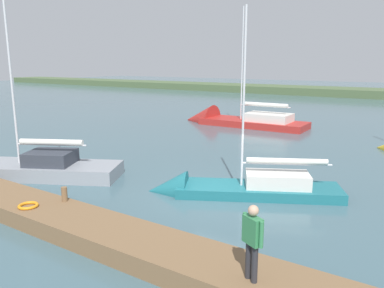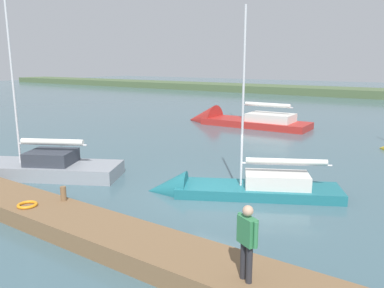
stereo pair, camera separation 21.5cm
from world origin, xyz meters
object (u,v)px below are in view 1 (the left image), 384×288
object	(u,v)px
mooring_post_near	(64,194)
sailboat_far_left	(230,122)
life_ring_buoy	(28,206)
person_on_dock	(252,237)
sailboat_outer_mooring	(231,191)
sailboat_behind_pier	(14,171)

from	to	relation	value
mooring_post_near	sailboat_far_left	bearing A→B (deg)	-77.61
life_ring_buoy	person_on_dock	xyz separation A→B (m)	(-8.03, -0.09, 0.97)
life_ring_buoy	person_on_dock	bearing A→B (deg)	-179.37
sailboat_far_left	sailboat_outer_mooring	xyz separation A→B (m)	(-8.42, 15.92, -0.04)
person_on_dock	mooring_post_near	bearing A→B (deg)	109.69
mooring_post_near	sailboat_far_left	size ratio (longest dim) A/B	0.05
sailboat_far_left	sailboat_behind_pier	distance (m)	19.34
mooring_post_near	sailboat_outer_mooring	size ratio (longest dim) A/B	0.06
sailboat_behind_pier	person_on_dock	xyz separation A→B (m)	(-13.52, 2.80, 1.35)
sailboat_far_left	sailboat_outer_mooring	bearing A→B (deg)	116.85
sailboat_outer_mooring	person_on_dock	size ratio (longest dim) A/B	4.70
sailboat_outer_mooring	mooring_post_near	bearing A→B (deg)	26.72
sailboat_far_left	life_ring_buoy	bearing A→B (deg)	99.41
life_ring_buoy	sailboat_behind_pier	distance (m)	6.21
sailboat_far_left	person_on_dock	bearing A→B (deg)	117.73
mooring_post_near	sailboat_outer_mooring	world-z (taller)	sailboat_outer_mooring
sailboat_outer_mooring	sailboat_behind_pier	world-z (taller)	sailboat_behind_pier
sailboat_behind_pier	sailboat_outer_mooring	bearing A→B (deg)	171.82
sailboat_outer_mooring	sailboat_behind_pier	distance (m)	10.39
mooring_post_near	life_ring_buoy	bearing A→B (deg)	61.32
sailboat_outer_mooring	person_on_dock	xyz separation A→B (m)	(-3.69, 6.16, 1.47)
mooring_post_near	sailboat_far_left	xyz separation A→B (m)	(4.64, -21.14, -0.66)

